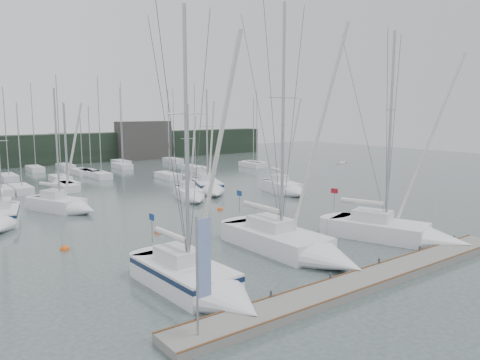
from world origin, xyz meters
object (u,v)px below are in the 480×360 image
sailboat_near_left (203,285)px  sailboat_near_center (302,248)px  sailboat_mid_a (1,219)px  sailboat_mid_d (210,188)px  sailboat_mid_b (68,206)px  dock_banner (202,265)px  buoy_b (220,210)px  buoy_c (65,250)px  sailboat_mid_e (287,189)px  sailboat_near_right (407,234)px  sailboat_mid_c (191,195)px  buoy_a (158,233)px

sailboat_near_left → sailboat_near_center: sailboat_near_center is taller
sailboat_mid_a → sailboat_mid_d: bearing=21.8°
sailboat_near_left → sailboat_mid_b: (0.67, 23.34, -0.06)m
sailboat_mid_a → sailboat_mid_b: bearing=34.5°
sailboat_mid_b → dock_banner: bearing=-120.3°
sailboat_mid_d → dock_banner: (-18.47, -27.79, 2.55)m
buoy_b → buoy_c: size_ratio=0.88×
sailboat_mid_d → buoy_b: 8.90m
sailboat_near_center → sailboat_mid_e: (14.25, 16.79, -0.00)m
sailboat_near_right → buoy_b: 16.94m
sailboat_near_center → sailboat_mid_b: 23.01m
sailboat_near_center → dock_banner: sailboat_near_center is taller
sailboat_mid_e → sailboat_mid_b: bearing=179.4°
sailboat_mid_c → sailboat_near_left: bearing=-102.8°
sailboat_near_left → buoy_a: 12.75m
sailboat_near_center → buoy_b: size_ratio=30.78×
sailboat_mid_b → sailboat_mid_d: 15.39m
sailboat_mid_d → sailboat_mid_e: 8.46m
sailboat_mid_a → buoy_c: (2.10, -9.29, -0.58)m
sailboat_mid_c → dock_banner: bearing=-103.2°
sailboat_near_left → sailboat_near_center: bearing=9.0°
sailboat_near_right → sailboat_mid_c: (-4.05, 21.82, -0.06)m
sailboat_mid_a → buoy_a: bearing=-31.2°
sailboat_near_right → sailboat_mid_e: bearing=52.9°
sailboat_mid_e → buoy_b: (-10.37, -2.32, -0.58)m
sailboat_mid_d → sailboat_mid_e: (6.35, -5.59, -0.02)m
sailboat_near_left → buoy_a: bearing=70.7°
sailboat_mid_b → sailboat_near_right: bearing=-80.4°
sailboat_mid_d → buoy_b: sailboat_mid_d is taller
sailboat_mid_d → buoy_b: (-4.02, -7.91, -0.59)m
sailboat_mid_d → sailboat_near_right: bearing=-67.9°
dock_banner → sailboat_mid_a: bearing=91.2°
buoy_b → sailboat_mid_c: bearing=87.7°
sailboat_mid_e → sailboat_mid_d: bearing=150.9°
sailboat_near_left → sailboat_mid_c: (12.25, 21.49, -0.10)m
buoy_b → dock_banner: bearing=-126.0°
sailboat_near_right → dock_banner: bearing=171.5°
sailboat_near_left → sailboat_mid_d: sailboat_near_left is taller
sailboat_near_center → sailboat_mid_a: size_ratio=1.50×
buoy_a → buoy_c: buoy_c is taller
sailboat_near_left → buoy_b: 20.07m
sailboat_near_right → buoy_a: bearing=116.0°
sailboat_near_right → sailboat_mid_b: bearing=104.4°
sailboat_near_left → sailboat_mid_b: size_ratio=1.28×
sailboat_near_left → dock_banner: 5.18m
sailboat_near_right → buoy_b: sailboat_near_right is taller
sailboat_near_right → buoy_b: (-4.27, 16.38, -0.58)m
sailboat_near_center → sailboat_mid_d: (7.90, 22.38, 0.01)m
sailboat_mid_a → dock_banner: size_ratio=2.37×
sailboat_near_right → sailboat_mid_e: (6.10, 18.71, -0.00)m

